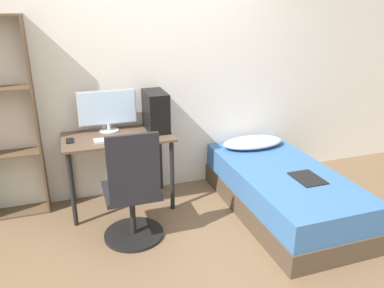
{
  "coord_description": "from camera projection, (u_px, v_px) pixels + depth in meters",
  "views": [
    {
      "loc": [
        -0.85,
        -2.4,
        1.98
      ],
      "look_at": [
        0.2,
        0.69,
        0.75
      ],
      "focal_mm": 35.0,
      "sensor_mm": 36.0,
      "label": 1
    }
  ],
  "objects": [
    {
      "name": "pc_tower",
      "position": [
        156.0,
        111.0,
        3.77
      ],
      "size": [
        0.2,
        0.4,
        0.39
      ],
      "color": "black",
      "rests_on": "desk"
    },
    {
      "name": "desk",
      "position": [
        118.0,
        148.0,
        3.69
      ],
      "size": [
        1.05,
        0.58,
        0.76
      ],
      "color": "brown",
      "rests_on": "ground_plane"
    },
    {
      "name": "wall_back",
      "position": [
        152.0,
        78.0,
        3.89
      ],
      "size": [
        8.0,
        0.05,
        2.5
      ],
      "color": "silver",
      "rests_on": "ground_plane"
    },
    {
      "name": "office_chair",
      "position": [
        133.0,
        200.0,
        3.2
      ],
      "size": [
        0.53,
        0.53,
        1.04
      ],
      "color": "black",
      "rests_on": "ground_plane"
    },
    {
      "name": "pillow",
      "position": [
        253.0,
        142.0,
        4.22
      ],
      "size": [
        0.71,
        0.36,
        0.11
      ],
      "color": "#B2B7C6",
      "rests_on": "bed"
    },
    {
      "name": "magazine",
      "position": [
        308.0,
        178.0,
        3.46
      ],
      "size": [
        0.24,
        0.32,
        0.01
      ],
      "color": "black",
      "rests_on": "bed"
    },
    {
      "name": "bed",
      "position": [
        282.0,
        191.0,
        3.73
      ],
      "size": [
        0.94,
        1.84,
        0.45
      ],
      "color": "#4C3D2D",
      "rests_on": "ground_plane"
    },
    {
      "name": "phone",
      "position": [
        70.0,
        141.0,
        3.51
      ],
      "size": [
        0.07,
        0.14,
        0.01
      ],
      "color": "black",
      "rests_on": "desk"
    },
    {
      "name": "keyboard",
      "position": [
        117.0,
        139.0,
        3.54
      ],
      "size": [
        0.43,
        0.11,
        0.02
      ],
      "color": "silver",
      "rests_on": "desk"
    },
    {
      "name": "ground_plane",
      "position": [
        196.0,
        260.0,
        3.08
      ],
      "size": [
        14.0,
        14.0,
        0.0
      ],
      "primitive_type": "plane",
      "color": "brown"
    },
    {
      "name": "monitor",
      "position": [
        108.0,
        110.0,
        3.71
      ],
      "size": [
        0.58,
        0.19,
        0.42
      ],
      "color": "#B7B7BC",
      "rests_on": "desk"
    }
  ]
}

